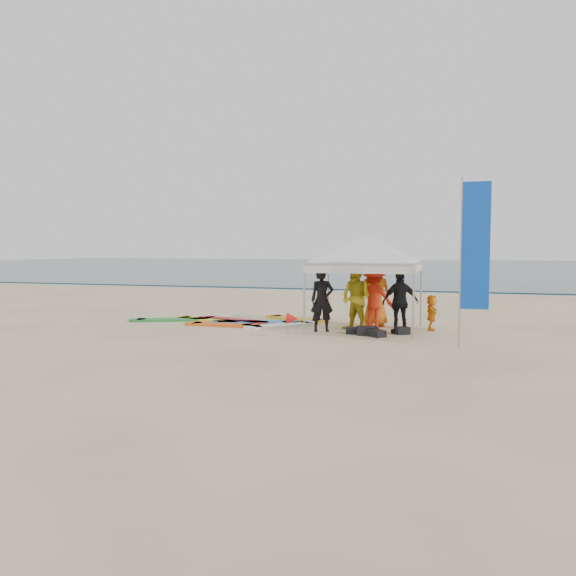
# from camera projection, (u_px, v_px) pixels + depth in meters

# --- Properties ---
(ground) EXTENTS (120.00, 120.00, 0.00)m
(ground) POSITION_uv_depth(u_px,v_px,m) (249.00, 347.00, 12.88)
(ground) COLOR beige
(ground) RESTS_ON ground
(ocean) EXTENTS (160.00, 84.00, 0.08)m
(ocean) POSITION_uv_depth(u_px,v_px,m) (421.00, 267.00, 70.11)
(ocean) COLOR #0C2633
(ocean) RESTS_ON ground
(shoreline_foam) EXTENTS (160.00, 1.20, 0.01)m
(shoreline_foam) POSITION_uv_depth(u_px,v_px,m) (370.00, 291.00, 30.24)
(shoreline_foam) COLOR silver
(shoreline_foam) RESTS_ON ground
(person_black_a) EXTENTS (0.74, 0.63, 1.73)m
(person_black_a) POSITION_uv_depth(u_px,v_px,m) (322.00, 300.00, 15.32)
(person_black_a) COLOR black
(person_black_a) RESTS_ON ground
(person_yellow) EXTENTS (1.12, 1.04, 1.84)m
(person_yellow) POSITION_uv_depth(u_px,v_px,m) (356.00, 298.00, 15.39)
(person_yellow) COLOR gold
(person_yellow) RESTS_ON ground
(person_orange_a) EXTENTS (1.14, 0.67, 1.74)m
(person_orange_a) POSITION_uv_depth(u_px,v_px,m) (374.00, 298.00, 15.82)
(person_orange_a) COLOR red
(person_orange_a) RESTS_ON ground
(person_black_b) EXTENTS (1.07, 0.83, 1.70)m
(person_black_b) POSITION_uv_depth(u_px,v_px,m) (400.00, 302.00, 14.92)
(person_black_b) COLOR black
(person_black_b) RESTS_ON ground
(person_orange_b) EXTENTS (1.14, 1.00, 1.95)m
(person_orange_b) POSITION_uv_depth(u_px,v_px,m) (375.00, 293.00, 16.34)
(person_orange_b) COLOR #CD6312
(person_orange_b) RESTS_ON ground
(person_seated) EXTENTS (0.30, 0.92, 0.99)m
(person_seated) POSITION_uv_depth(u_px,v_px,m) (432.00, 313.00, 15.58)
(person_seated) COLOR orange
(person_seated) RESTS_ON ground
(canopy_tent) EXTENTS (3.98, 3.98, 3.00)m
(canopy_tent) POSITION_uv_depth(u_px,v_px,m) (367.00, 236.00, 15.54)
(canopy_tent) COLOR #A5A5A8
(canopy_tent) RESTS_ON ground
(feather_flag) EXTENTS (0.65, 0.04, 3.89)m
(feather_flag) POSITION_uv_depth(u_px,v_px,m) (474.00, 248.00, 12.70)
(feather_flag) COLOR #A5A5A8
(feather_flag) RESTS_ON ground
(marker_pennant) EXTENTS (0.28, 0.28, 0.64)m
(marker_pennant) POSITION_uv_depth(u_px,v_px,m) (293.00, 319.00, 14.21)
(marker_pennant) COLOR #A5A5A8
(marker_pennant) RESTS_ON ground
(gear_pile) EXTENTS (1.70, 1.08, 0.22)m
(gear_pile) POSITION_uv_depth(u_px,v_px,m) (372.00, 331.00, 14.77)
(gear_pile) COLOR black
(gear_pile) RESTS_ON ground
(surfboard_spread) EXTENTS (5.77, 3.07, 0.07)m
(surfboard_spread) POSITION_uv_depth(u_px,v_px,m) (237.00, 321.00, 17.23)
(surfboard_spread) COLOR yellow
(surfboard_spread) RESTS_ON ground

